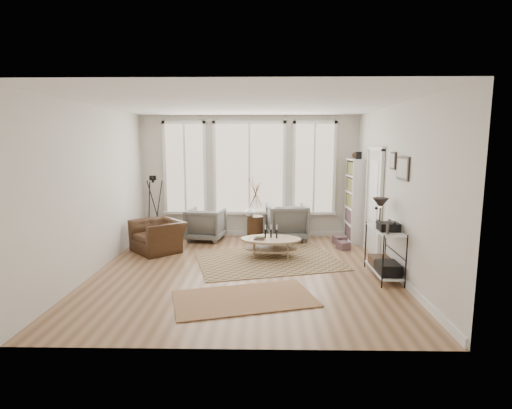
{
  "coord_description": "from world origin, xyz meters",
  "views": [
    {
      "loc": [
        0.34,
        -6.85,
        2.25
      ],
      "look_at": [
        0.2,
        0.6,
        1.1
      ],
      "focal_mm": 28.0,
      "sensor_mm": 36.0,
      "label": 1
    }
  ],
  "objects_px": {
    "armchair_left": "(206,224)",
    "armchair_right": "(287,222)",
    "low_shelf": "(384,248)",
    "accent_chair": "(158,236)",
    "coffee_table": "(271,242)",
    "side_table": "(255,208)",
    "bookcase": "(355,200)"
  },
  "relations": [
    {
      "from": "low_shelf",
      "to": "side_table",
      "type": "distance_m",
      "value": 3.44
    },
    {
      "from": "accent_chair",
      "to": "bookcase",
      "type": "bearing_deg",
      "value": 60.68
    },
    {
      "from": "low_shelf",
      "to": "armchair_left",
      "type": "relative_size",
      "value": 1.58
    },
    {
      "from": "coffee_table",
      "to": "side_table",
      "type": "bearing_deg",
      "value": 103.28
    },
    {
      "from": "armchair_right",
      "to": "low_shelf",
      "type": "bearing_deg",
      "value": 112.66
    },
    {
      "from": "bookcase",
      "to": "side_table",
      "type": "xyz_separation_m",
      "value": [
        -2.29,
        0.08,
        -0.2
      ]
    },
    {
      "from": "armchair_left",
      "to": "accent_chair",
      "type": "distance_m",
      "value": 1.32
    },
    {
      "from": "coffee_table",
      "to": "armchair_left",
      "type": "relative_size",
      "value": 1.47
    },
    {
      "from": "bookcase",
      "to": "armchair_left",
      "type": "distance_m",
      "value": 3.49
    },
    {
      "from": "armchair_right",
      "to": "accent_chair",
      "type": "relative_size",
      "value": 0.93
    },
    {
      "from": "bookcase",
      "to": "side_table",
      "type": "bearing_deg",
      "value": 178.01
    },
    {
      "from": "accent_chair",
      "to": "armchair_right",
      "type": "bearing_deg",
      "value": 69.75
    },
    {
      "from": "coffee_table",
      "to": "side_table",
      "type": "xyz_separation_m",
      "value": [
        -0.34,
        1.43,
        0.46
      ]
    },
    {
      "from": "armchair_left",
      "to": "coffee_table",
      "type": "bearing_deg",
      "value": 146.38
    },
    {
      "from": "bookcase",
      "to": "low_shelf",
      "type": "xyz_separation_m",
      "value": [
        -0.06,
        -2.52,
        -0.44
      ]
    },
    {
      "from": "low_shelf",
      "to": "armchair_left",
      "type": "height_order",
      "value": "low_shelf"
    },
    {
      "from": "bookcase",
      "to": "side_table",
      "type": "height_order",
      "value": "bookcase"
    },
    {
      "from": "low_shelf",
      "to": "accent_chair",
      "type": "relative_size",
      "value": 1.31
    },
    {
      "from": "bookcase",
      "to": "low_shelf",
      "type": "bearing_deg",
      "value": -91.28
    },
    {
      "from": "coffee_table",
      "to": "armchair_left",
      "type": "height_order",
      "value": "armchair_left"
    },
    {
      "from": "bookcase",
      "to": "armchair_right",
      "type": "bearing_deg",
      "value": 175.21
    },
    {
      "from": "low_shelf",
      "to": "accent_chair",
      "type": "bearing_deg",
      "value": 160.04
    },
    {
      "from": "armchair_left",
      "to": "armchair_right",
      "type": "distance_m",
      "value": 1.9
    },
    {
      "from": "bookcase",
      "to": "armchair_right",
      "type": "height_order",
      "value": "bookcase"
    },
    {
      "from": "bookcase",
      "to": "coffee_table",
      "type": "bearing_deg",
      "value": -145.21
    },
    {
      "from": "armchair_left",
      "to": "side_table",
      "type": "height_order",
      "value": "side_table"
    },
    {
      "from": "bookcase",
      "to": "coffee_table",
      "type": "distance_m",
      "value": 2.46
    },
    {
      "from": "coffee_table",
      "to": "accent_chair",
      "type": "distance_m",
      "value": 2.38
    },
    {
      "from": "low_shelf",
      "to": "coffee_table",
      "type": "relative_size",
      "value": 1.07
    },
    {
      "from": "coffee_table",
      "to": "bookcase",
      "type": "bearing_deg",
      "value": 34.79
    },
    {
      "from": "coffee_table",
      "to": "side_table",
      "type": "height_order",
      "value": "side_table"
    },
    {
      "from": "coffee_table",
      "to": "side_table",
      "type": "distance_m",
      "value": 1.54
    }
  ]
}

